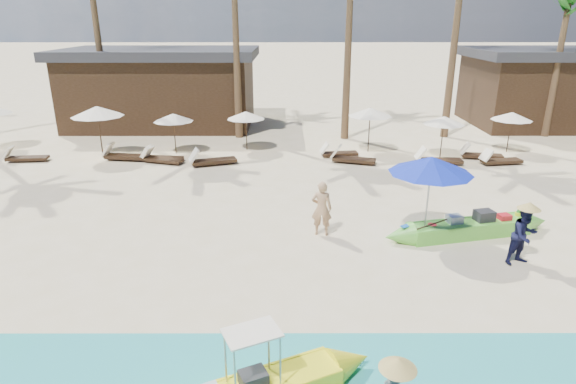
{
  "coord_description": "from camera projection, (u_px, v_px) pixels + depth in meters",
  "views": [
    {
      "loc": [
        -0.83,
        -10.5,
        5.89
      ],
      "look_at": [
        -0.81,
        2.0,
        1.36
      ],
      "focal_mm": 30.0,
      "sensor_mm": 36.0,
      "label": 1
    }
  ],
  "objects": [
    {
      "name": "vendor_green",
      "position": [
        524.0,
        235.0,
        12.02
      ],
      "size": [
        0.91,
        0.81,
        1.55
      ],
      "primitive_type": "imported",
      "rotation": [
        0.0,
        0.0,
        0.35
      ],
      "color": "#121432",
      "rests_on": "ground"
    },
    {
      "name": "pavilion_west",
      "position": [
        163.0,
        87.0,
        27.58
      ],
      "size": [
        10.8,
        6.6,
        4.3
      ],
      "color": "#332115",
      "rests_on": "ground"
    },
    {
      "name": "lounger_6_left",
      "position": [
        351.0,
        158.0,
        20.7
      ],
      "size": [
        2.0,
        1.13,
        0.65
      ],
      "rotation": [
        0.0,
        0.0,
        -0.3
      ],
      "color": "#332115",
      "rests_on": "ground"
    },
    {
      "name": "green_canoe",
      "position": [
        468.0,
        228.0,
        13.75
      ],
      "size": [
        5.67,
        1.65,
        0.73
      ],
      "rotation": [
        0.0,
        0.0,
        0.23
      ],
      "color": "#5FC33B",
      "rests_on": "ground"
    },
    {
      "name": "lounger_5_left",
      "position": [
        211.0,
        160.0,
        20.39
      ],
      "size": [
        2.08,
        1.23,
        0.68
      ],
      "rotation": [
        0.0,
        0.0,
        0.33
      ],
      "color": "#332115",
      "rests_on": "ground"
    },
    {
      "name": "pavilion_east",
      "position": [
        545.0,
        87.0,
        27.6
      ],
      "size": [
        8.8,
        6.6,
        4.3
      ],
      "color": "#332115",
      "rests_on": "ground"
    },
    {
      "name": "resort_parasol_4",
      "position": [
        173.0,
        118.0,
        21.69
      ],
      "size": [
        1.8,
        1.8,
        1.85
      ],
      "color": "#332115",
      "rests_on": "ground"
    },
    {
      "name": "lounger_4_right",
      "position": [
        161.0,
        158.0,
        20.7
      ],
      "size": [
        1.85,
        1.03,
        0.6
      ],
      "rotation": [
        0.0,
        0.0,
        -0.3
      ],
      "color": "#332115",
      "rests_on": "ground"
    },
    {
      "name": "resort_parasol_6",
      "position": [
        370.0,
        112.0,
        21.93
      ],
      "size": [
        2.01,
        2.01,
        2.07
      ],
      "color": "#332115",
      "rests_on": "ground"
    },
    {
      "name": "lounger_3_left",
      "position": [
        24.0,
        157.0,
        20.91
      ],
      "size": [
        1.82,
        0.71,
        0.6
      ],
      "rotation": [
        0.0,
        0.0,
        0.1
      ],
      "color": "#332115",
      "rests_on": "ground"
    },
    {
      "name": "resort_parasol_3",
      "position": [
        97.0,
        111.0,
        20.88
      ],
      "size": [
        2.24,
        2.24,
        2.31
      ],
      "color": "#332115",
      "rests_on": "ground"
    },
    {
      "name": "blue_umbrella",
      "position": [
        431.0,
        165.0,
        12.84
      ],
      "size": [
        2.26,
        2.26,
        2.43
      ],
      "color": "#99999E",
      "rests_on": "ground"
    },
    {
      "name": "lounger_7_right",
      "position": [
        479.0,
        154.0,
        21.33
      ],
      "size": [
        1.89,
        0.88,
        0.62
      ],
      "rotation": [
        0.0,
        0.0,
        -0.18
      ],
      "color": "#332115",
      "rests_on": "ground"
    },
    {
      "name": "lounger_3_right",
      "position": [
        124.0,
        155.0,
        21.11
      ],
      "size": [
        2.04,
        0.86,
        0.67
      ],
      "rotation": [
        0.0,
        0.0,
        -0.13
      ],
      "color": "#332115",
      "rests_on": "ground"
    },
    {
      "name": "lounger_4_left",
      "position": [
        160.0,
        157.0,
        20.92
      ],
      "size": [
        1.86,
        0.8,
        0.61
      ],
      "rotation": [
        0.0,
        0.0,
        -0.14
      ],
      "color": "#332115",
      "rests_on": "ground"
    },
    {
      "name": "lounger_7_left",
      "position": [
        436.0,
        159.0,
        20.49
      ],
      "size": [
        2.0,
        0.67,
        0.67
      ],
      "rotation": [
        0.0,
        0.0,
        -0.03
      ],
      "color": "#332115",
      "rests_on": "ground"
    },
    {
      "name": "resort_parasol_8",
      "position": [
        512.0,
        116.0,
        21.9
      ],
      "size": [
        1.81,
        1.81,
        1.87
      ],
      "color": "#332115",
      "rests_on": "ground"
    },
    {
      "name": "tourist",
      "position": [
        322.0,
        208.0,
        13.65
      ],
      "size": [
        0.63,
        0.46,
        1.61
      ],
      "primitive_type": "imported",
      "rotation": [
        0.0,
        0.0,
        3.01
      ],
      "color": "tan",
      "rests_on": "ground"
    },
    {
      "name": "resort_parasol_5",
      "position": [
        246.0,
        115.0,
        22.32
      ],
      "size": [
        1.77,
        1.77,
        1.83
      ],
      "color": "#332115",
      "rests_on": "ground"
    },
    {
      "name": "resort_parasol_7",
      "position": [
        444.0,
        120.0,
        21.06
      ],
      "size": [
        1.8,
        1.8,
        1.86
      ],
      "color": "#332115",
      "rests_on": "ground"
    },
    {
      "name": "lounger_8_left",
      "position": [
        499.0,
        160.0,
        20.49
      ],
      "size": [
        1.86,
        0.83,
        0.61
      ],
      "rotation": [
        0.0,
        0.0,
        0.16
      ],
      "color": "#332115",
      "rests_on": "ground"
    },
    {
      "name": "ground",
      "position": [
        321.0,
        271.0,
        11.88
      ],
      "size": [
        240.0,
        240.0,
        0.0
      ],
      "primitive_type": "plane",
      "color": "beige",
      "rests_on": "ground"
    },
    {
      "name": "lounger_6_right",
      "position": [
        337.0,
        152.0,
        21.66
      ],
      "size": [
        1.75,
        0.72,
        0.58
      ],
      "rotation": [
        0.0,
        0.0,
        0.12
      ],
      "color": "#332115",
      "rests_on": "ground"
    }
  ]
}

